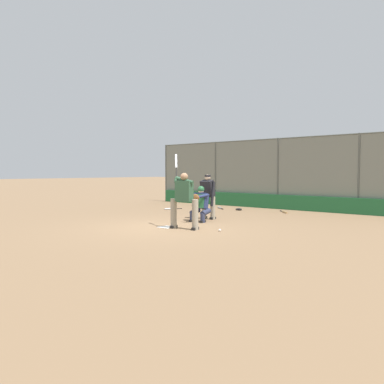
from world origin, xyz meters
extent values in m
plane|color=#846647|center=(0.00, 0.00, 0.00)|extent=(160.00, 160.00, 0.00)
cube|color=white|center=(0.00, 0.00, 0.01)|extent=(0.43, 0.43, 0.01)
cylinder|color=#515651|center=(-3.52, -7.48, 1.62)|extent=(0.08, 0.08, 3.25)
cylinder|color=#515651|center=(0.00, -7.48, 1.62)|extent=(0.08, 0.08, 3.25)
cylinder|color=#515651|center=(3.52, -7.48, 1.62)|extent=(0.08, 0.08, 3.25)
cylinder|color=#515651|center=(7.05, -7.48, 1.62)|extent=(0.08, 0.08, 3.25)
cube|color=gray|center=(0.00, -7.48, 1.62)|extent=(14.09, 0.01, 3.25)
cylinder|color=#515651|center=(0.00, -7.48, 3.22)|extent=(14.09, 0.06, 0.06)
cube|color=#236638|center=(0.00, -7.38, 0.33)|extent=(13.81, 0.18, 0.66)
cube|color=slate|center=(-2.62, -9.51, 0.06)|extent=(9.86, 1.95, 0.12)
cube|color=slate|center=(-2.62, -8.96, 0.22)|extent=(9.86, 0.55, 0.44)
cube|color=#B7BABC|center=(-2.62, -8.96, 0.48)|extent=(9.86, 0.24, 0.08)
cube|color=slate|center=(-2.62, -9.51, 0.38)|extent=(9.86, 0.55, 0.76)
cube|color=#B7BABC|center=(-2.62, -9.51, 0.80)|extent=(9.86, 0.24, 0.08)
cube|color=slate|center=(-2.62, -10.06, 0.54)|extent=(9.86, 0.55, 1.08)
cube|color=#B7BABC|center=(-2.62, -10.06, 1.12)|extent=(9.86, 0.24, 0.08)
cylinder|color=gray|center=(-1.01, -0.14, 0.45)|extent=(0.19, 0.19, 0.90)
cube|color=black|center=(-1.01, -0.14, 0.04)|extent=(0.15, 0.29, 0.08)
cylinder|color=gray|center=(-0.27, -0.02, 0.45)|extent=(0.19, 0.19, 0.90)
cube|color=black|center=(-0.27, -0.02, 0.04)|extent=(0.15, 0.29, 0.08)
cube|color=#2D5138|center=(-0.64, -0.08, 1.13)|extent=(0.52, 0.36, 0.62)
sphere|color=#936B4C|center=(-0.64, -0.08, 1.56)|extent=(0.23, 0.23, 0.23)
cylinder|color=#2D5138|center=(-0.63, -0.11, 1.45)|extent=(0.63, 0.15, 0.23)
cylinder|color=#2D5138|center=(-0.34, -0.06, 1.45)|extent=(0.15, 0.17, 0.17)
sphere|color=black|center=(-0.33, -0.08, 1.52)|extent=(0.04, 0.04, 0.04)
cylinder|color=black|center=(-0.27, -0.15, 1.67)|extent=(0.17, 0.18, 0.32)
cylinder|color=#B7BCC1|center=(-0.11, -0.32, 2.03)|extent=(0.27, 0.28, 0.45)
cylinder|color=#2D334C|center=(-0.22, -1.53, 0.16)|extent=(0.16, 0.16, 0.31)
cylinder|color=#2D334C|center=(-0.20, -1.73, 0.33)|extent=(0.24, 0.49, 0.24)
cube|color=black|center=(-0.22, -1.53, 0.04)|extent=(0.13, 0.27, 0.08)
cylinder|color=#2D334C|center=(0.19, -1.47, 0.16)|extent=(0.16, 0.16, 0.31)
cylinder|color=#2D334C|center=(0.22, -1.67, 0.33)|extent=(0.24, 0.49, 0.24)
cube|color=black|center=(0.19, -1.47, 0.04)|extent=(0.13, 0.27, 0.08)
cube|color=navy|center=(0.02, -1.74, 0.71)|extent=(0.50, 0.42, 0.57)
cube|color=#235B33|center=(0.00, -1.59, 0.71)|extent=(0.42, 0.19, 0.47)
sphere|color=beige|center=(0.02, -1.74, 1.07)|extent=(0.21, 0.21, 0.21)
sphere|color=#235B33|center=(0.02, -1.74, 1.10)|extent=(0.23, 0.23, 0.23)
cylinder|color=navy|center=(-0.19, -1.52, 0.88)|extent=(0.23, 0.56, 0.16)
ellipsoid|color=brown|center=(-0.12, -1.26, 0.85)|extent=(0.31, 0.14, 0.24)
cylinder|color=beige|center=(0.29, -1.71, 0.74)|extent=(0.14, 0.33, 0.45)
cylinder|color=gray|center=(0.03, -2.45, 0.41)|extent=(0.17, 0.17, 0.82)
cube|color=black|center=(0.03, -2.45, 0.04)|extent=(0.13, 0.29, 0.08)
cylinder|color=gray|center=(0.41, -2.42, 0.41)|extent=(0.17, 0.17, 0.82)
cube|color=black|center=(0.41, -2.42, 0.04)|extent=(0.13, 0.29, 0.08)
cube|color=black|center=(0.21, -2.38, 1.11)|extent=(0.47, 0.42, 0.62)
sphere|color=beige|center=(0.21, -2.38, 1.50)|extent=(0.20, 0.20, 0.20)
cylinder|color=black|center=(0.21, -2.38, 1.55)|extent=(0.21, 0.21, 0.07)
cylinder|color=black|center=(-0.05, -2.34, 0.92)|extent=(0.12, 0.23, 0.87)
cylinder|color=black|center=(0.46, -2.30, 0.92)|extent=(0.16, 0.24, 0.87)
sphere|color=black|center=(3.28, -4.51, 0.03)|extent=(0.04, 0.04, 0.04)
cylinder|color=black|center=(3.37, -4.36, 0.03)|extent=(0.20, 0.30, 0.03)
cylinder|color=#B7BCC1|center=(3.58, -4.02, 0.03)|extent=(0.30, 0.43, 0.07)
sphere|color=black|center=(1.66, -5.47, 0.03)|extent=(0.04, 0.04, 0.04)
cylinder|color=black|center=(1.80, -5.59, 0.03)|extent=(0.30, 0.27, 0.03)
cylinder|color=#B7BCC1|center=(2.14, -5.88, 0.03)|extent=(0.44, 0.39, 0.07)
sphere|color=black|center=(-0.66, -6.42, 0.03)|extent=(0.04, 0.04, 0.04)
cylinder|color=black|center=(-0.78, -6.29, 0.03)|extent=(0.26, 0.27, 0.03)
cylinder|color=tan|center=(-1.06, -6.00, 0.03)|extent=(0.38, 0.39, 0.07)
ellipsoid|color=black|center=(0.95, -5.69, 0.05)|extent=(0.28, 0.18, 0.10)
ellipsoid|color=black|center=(1.03, -5.61, 0.04)|extent=(0.10, 0.08, 0.08)
sphere|color=white|center=(-1.73, -0.37, 0.04)|extent=(0.07, 0.07, 0.07)
camera|label=1|loc=(-7.81, 8.34, 1.71)|focal=35.00mm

